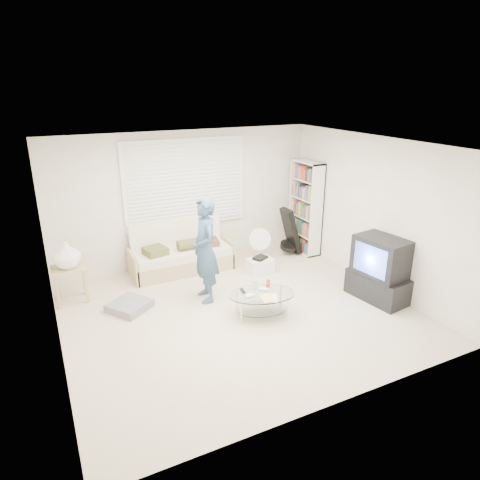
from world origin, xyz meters
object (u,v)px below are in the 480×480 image
bookshelf (305,207)px  coffee_table (262,298)px  tv_unit (379,270)px  futon_sofa (181,255)px

bookshelf → coffee_table: 2.90m
tv_unit → bookshelf: bearing=86.9°
tv_unit → coffee_table: tv_unit is taller
bookshelf → coffee_table: bookshelf is taller
futon_sofa → coffee_table: futon_sofa is taller
futon_sofa → tv_unit: tv_unit is taller
bookshelf → tv_unit: (-0.13, -2.28, -0.43)m
futon_sofa → tv_unit: size_ratio=1.80×
bookshelf → coffee_table: (-2.06, -1.94, -0.63)m
futon_sofa → coffee_table: bearing=-75.9°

